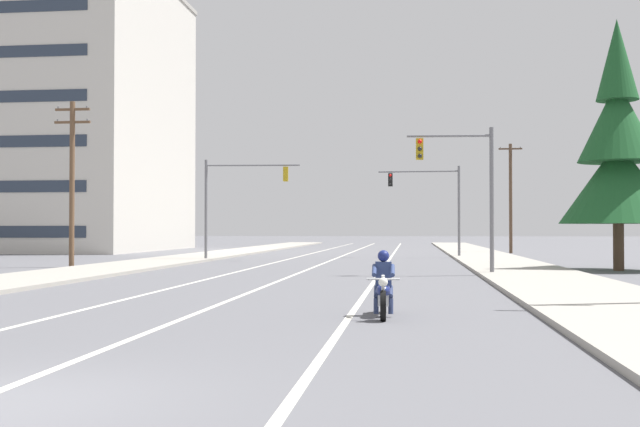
% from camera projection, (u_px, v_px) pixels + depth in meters
% --- Properties ---
extents(lane_stripe_center, '(0.16, 100.00, 0.01)m').
position_uv_depth(lane_stripe_center, '(340.00, 257.00, 53.08)').
color(lane_stripe_center, beige).
rests_on(lane_stripe_center, ground).
extents(lane_stripe_left, '(0.16, 100.00, 0.01)m').
position_uv_depth(lane_stripe_left, '(299.00, 257.00, 53.42)').
color(lane_stripe_left, beige).
rests_on(lane_stripe_left, ground).
extents(lane_stripe_right, '(0.16, 100.00, 0.01)m').
position_uv_depth(lane_stripe_right, '(391.00, 257.00, 52.66)').
color(lane_stripe_right, beige).
rests_on(lane_stripe_right, ground).
extents(sidewalk_kerb_right, '(4.40, 110.00, 0.14)m').
position_uv_depth(sidewalk_kerb_right, '(492.00, 259.00, 46.95)').
color(sidewalk_kerb_right, '#9E998E').
rests_on(sidewalk_kerb_right, ground).
extents(sidewalk_kerb_left, '(4.40, 110.00, 0.14)m').
position_uv_depth(sidewalk_kerb_left, '(190.00, 258.00, 49.21)').
color(sidewalk_kerb_left, '#9E998E').
rests_on(sidewalk_kerb_left, ground).
extents(motorcycle_with_rider, '(0.70, 2.19, 1.46)m').
position_uv_depth(motorcycle_with_rider, '(383.00, 290.00, 16.81)').
color(motorcycle_with_rider, black).
rests_on(motorcycle_with_rider, ground).
extents(traffic_signal_near_right, '(3.61, 0.54, 6.20)m').
position_uv_depth(traffic_signal_near_right, '(468.00, 179.00, 31.95)').
color(traffic_signal_near_right, slate).
rests_on(traffic_signal_near_right, ground).
extents(traffic_signal_near_left, '(5.87, 0.64, 6.20)m').
position_uv_depth(traffic_signal_near_left, '(234.00, 193.00, 46.82)').
color(traffic_signal_near_left, slate).
rests_on(traffic_signal_near_left, ground).
extents(traffic_signal_mid_right, '(5.52, 0.37, 6.20)m').
position_uv_depth(traffic_signal_mid_right, '(435.00, 197.00, 51.64)').
color(traffic_signal_mid_right, slate).
rests_on(traffic_signal_mid_right, ground).
extents(utility_pole_left_near, '(1.89, 0.26, 8.41)m').
position_uv_depth(utility_pole_left_near, '(72.00, 178.00, 38.61)').
color(utility_pole_left_near, brown).
rests_on(utility_pole_left_near, ground).
extents(utility_pole_right_far, '(1.85, 0.26, 8.76)m').
position_uv_depth(utility_pole_right_far, '(511.00, 196.00, 60.89)').
color(utility_pole_right_far, '#4C3828').
rests_on(utility_pole_right_far, ground).
extents(conifer_tree_right_verge_near, '(5.35, 5.35, 11.77)m').
position_uv_depth(conifer_tree_right_verge_near, '(618.00, 155.00, 35.50)').
color(conifer_tree_right_verge_near, '#4C3828').
rests_on(conifer_tree_right_verge_near, ground).
extents(apartment_building_far_left_block, '(26.94, 22.06, 24.58)m').
position_uv_depth(apartment_building_far_left_block, '(20.00, 116.00, 69.79)').
color(apartment_building_far_left_block, beige).
rests_on(apartment_building_far_left_block, ground).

